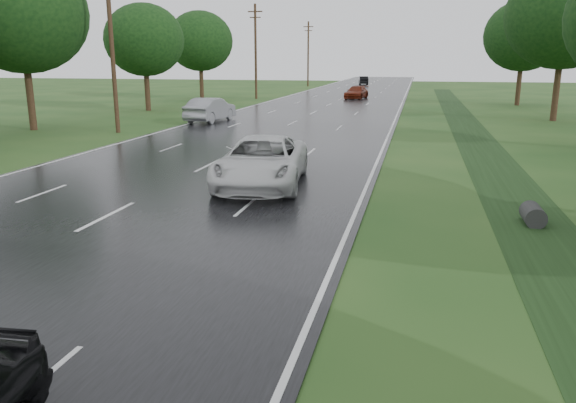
% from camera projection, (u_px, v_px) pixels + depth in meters
% --- Properties ---
extents(road, '(14.00, 180.00, 0.04)m').
position_uv_depth(road, '(324.00, 108.00, 50.65)').
color(road, black).
rests_on(road, ground).
extents(edge_stripe_east, '(0.12, 180.00, 0.01)m').
position_uv_depth(edge_stripe_east, '(399.00, 109.00, 49.18)').
color(edge_stripe_east, silver).
rests_on(edge_stripe_east, road).
extents(edge_stripe_west, '(0.12, 180.00, 0.01)m').
position_uv_depth(edge_stripe_west, '(252.00, 106.00, 52.11)').
color(edge_stripe_west, silver).
rests_on(edge_stripe_west, road).
extents(center_line, '(0.12, 180.00, 0.01)m').
position_uv_depth(center_line, '(324.00, 107.00, 50.64)').
color(center_line, silver).
rests_on(center_line, road).
extents(drainage_ditch, '(2.20, 120.00, 0.56)m').
position_uv_depth(drainage_ditch, '(493.00, 165.00, 23.32)').
color(drainage_ditch, black).
rests_on(drainage_ditch, ground).
extents(utility_pole_mid, '(1.60, 0.26, 10.00)m').
position_uv_depth(utility_pole_mid, '(112.00, 43.00, 32.48)').
color(utility_pole_mid, '#362416').
rests_on(utility_pole_mid, ground).
extents(utility_pole_far, '(1.60, 0.26, 10.00)m').
position_uv_depth(utility_pole_far, '(256.00, 50.00, 60.81)').
color(utility_pole_far, '#362416').
rests_on(utility_pole_far, ground).
extents(utility_pole_distant, '(1.60, 0.26, 10.00)m').
position_uv_depth(utility_pole_distant, '(308.00, 53.00, 89.14)').
color(utility_pole_distant, '#362416').
rests_on(utility_pole_distant, ground).
extents(tree_east_d, '(8.00, 8.00, 10.76)m').
position_uv_depth(tree_east_d, '(565.00, 16.00, 38.41)').
color(tree_east_d, '#362416').
rests_on(tree_east_d, ground).
extents(tree_east_f, '(7.20, 7.20, 9.62)m').
position_uv_depth(tree_east_f, '(524.00, 36.00, 51.89)').
color(tree_east_f, '#362416').
rests_on(tree_east_f, ground).
extents(tree_west_c, '(7.80, 7.80, 10.43)m').
position_uv_depth(tree_west_c, '(21.00, 14.00, 33.31)').
color(tree_west_c, '#362416').
rests_on(tree_west_c, ground).
extents(tree_west_d, '(6.60, 6.60, 8.80)m').
position_uv_depth(tree_west_d, '(144.00, 40.00, 46.63)').
color(tree_west_d, '#362416').
rests_on(tree_west_d, ground).
extents(tree_west_f, '(7.00, 7.00, 9.29)m').
position_uv_depth(tree_west_f, '(200.00, 41.00, 59.91)').
color(tree_west_f, '#362416').
rests_on(tree_west_f, ground).
extents(white_pickup, '(3.44, 6.29, 1.67)m').
position_uv_depth(white_pickup, '(262.00, 162.00, 19.32)').
color(white_pickup, silver).
rests_on(white_pickup, road).
extents(silver_sedan, '(2.20, 5.17, 1.66)m').
position_uv_depth(silver_sedan, '(210.00, 110.00, 39.12)').
color(silver_sedan, gray).
rests_on(silver_sedan, road).
extents(far_car_red, '(2.55, 4.92, 1.36)m').
position_uv_depth(far_car_red, '(356.00, 92.00, 61.79)').
color(far_car_red, maroon).
rests_on(far_car_red, road).
extents(far_car_dark, '(2.09, 4.36, 1.38)m').
position_uv_depth(far_car_dark, '(363.00, 80.00, 95.45)').
color(far_car_dark, black).
rests_on(far_car_dark, road).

